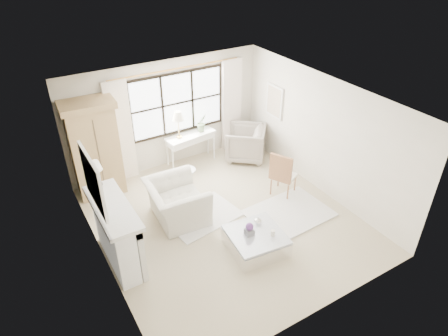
{
  "coord_description": "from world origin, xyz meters",
  "views": [
    {
      "loc": [
        -3.39,
        -5.62,
        5.4
      ],
      "look_at": [
        0.1,
        0.2,
        1.15
      ],
      "focal_mm": 32.0,
      "sensor_mm": 36.0,
      "label": 1
    }
  ],
  "objects": [
    {
      "name": "mantel_lamp",
      "position": [
        -2.25,
        0.73,
        1.65
      ],
      "size": [
        0.22,
        0.22,
        0.51
      ],
      "color": "black",
      "rests_on": "fireplace"
    },
    {
      "name": "ceiling",
      "position": [
        0.0,
        0.0,
        2.7
      ],
      "size": [
        5.5,
        5.5,
        0.0
      ],
      "primitive_type": "plane",
      "rotation": [
        3.14,
        0.0,
        0.0
      ],
      "color": "white",
      "rests_on": "ground"
    },
    {
      "name": "wall_left",
      "position": [
        -2.5,
        0.0,
        1.35
      ],
      "size": [
        0.0,
        5.5,
        5.5
      ],
      "primitive_type": "plane",
      "rotation": [
        1.57,
        0.0,
        1.57
      ],
      "color": "beige",
      "rests_on": "ground"
    },
    {
      "name": "window_pane",
      "position": [
        0.3,
        2.73,
        1.6
      ],
      "size": [
        2.4,
        0.02,
        1.5
      ],
      "primitive_type": "cube",
      "color": "white",
      "rests_on": "wall_back"
    },
    {
      "name": "art_frame",
      "position": [
        2.47,
        1.7,
        1.55
      ],
      "size": [
        0.04,
        0.62,
        0.82
      ],
      "primitive_type": "cube",
      "color": "white",
      "rests_on": "wall_right"
    },
    {
      "name": "club_armchair",
      "position": [
        -0.82,
        0.59,
        0.41
      ],
      "size": [
        1.2,
        1.35,
        0.83
      ],
      "primitive_type": "imported",
      "rotation": [
        0.0,
        0.0,
        1.5
      ],
      "color": "beige",
      "rests_on": "floor"
    },
    {
      "name": "console_lamp",
      "position": [
        0.18,
        2.49,
        1.36
      ],
      "size": [
        0.28,
        0.28,
        0.69
      ],
      "color": "#AE893C",
      "rests_on": "console_table"
    },
    {
      "name": "orchid_plant",
      "position": [
        0.83,
        2.5,
        1.04
      ],
      "size": [
        0.28,
        0.23,
        0.47
      ],
      "primitive_type": "imported",
      "rotation": [
        0.0,
        0.0,
        0.09
      ],
      "color": "#5D764F",
      "rests_on": "console_table"
    },
    {
      "name": "curtain_right",
      "position": [
        1.8,
        2.65,
        1.24
      ],
      "size": [
        0.55,
        0.1,
        2.47
      ],
      "primitive_type": "cube",
      "color": "white",
      "rests_on": "ground"
    },
    {
      "name": "wall_right",
      "position": [
        2.5,
        0.0,
        1.35
      ],
      "size": [
        0.0,
        5.5,
        5.5
      ],
      "primitive_type": "plane",
      "rotation": [
        1.57,
        0.0,
        -1.57
      ],
      "color": "silver",
      "rests_on": "ground"
    },
    {
      "name": "console_table",
      "position": [
        0.48,
        2.49,
        0.4
      ],
      "size": [
        1.35,
        0.63,
        0.8
      ],
      "rotation": [
        0.0,
        0.0,
        0.14
      ],
      "color": "white",
      "rests_on": "floor"
    },
    {
      "name": "pillar_candle",
      "position": [
        0.3,
        -1.25,
        0.44
      ],
      "size": [
        0.08,
        0.08,
        0.12
      ],
      "primitive_type": "cylinder",
      "color": "silver",
      "rests_on": "coffee_table"
    },
    {
      "name": "wingback_chair",
      "position": [
        1.8,
        1.94,
        0.44
      ],
      "size": [
        1.35,
        1.35,
        0.88
      ],
      "primitive_type": "imported",
      "rotation": [
        0.0,
        0.0,
        -2.27
      ],
      "color": "gray",
      "rests_on": "floor"
    },
    {
      "name": "armoire",
      "position": [
        -1.89,
        2.37,
        1.14
      ],
      "size": [
        1.16,
        0.76,
        2.24
      ],
      "rotation": [
        0.0,
        0.0,
        -0.05
      ],
      "color": "tan",
      "rests_on": "floor"
    },
    {
      "name": "mirror_glass",
      "position": [
        -2.44,
        0.0,
        1.84
      ],
      "size": [
        0.02,
        1.0,
        0.8
      ],
      "primitive_type": "cube",
      "color": "silver",
      "rests_on": "wall_left"
    },
    {
      "name": "wall_front",
      "position": [
        0.0,
        -2.75,
        1.35
      ],
      "size": [
        5.0,
        0.0,
        5.0
      ],
      "primitive_type": "plane",
      "rotation": [
        -1.57,
        0.0,
        0.0
      ],
      "color": "beige",
      "rests_on": "ground"
    },
    {
      "name": "mirror_frame",
      "position": [
        -2.47,
        0.0,
        1.84
      ],
      "size": [
        0.05,
        1.15,
        0.95
      ],
      "primitive_type": "cube",
      "color": "white",
      "rests_on": "wall_left"
    },
    {
      "name": "planter_box",
      "position": [
        -0.07,
        -1.0,
        0.44
      ],
      "size": [
        0.17,
        0.17,
        0.12
      ],
      "primitive_type": "cube",
      "rotation": [
        0.0,
        0.0,
        -0.08
      ],
      "color": "slate",
      "rests_on": "coffee_table"
    },
    {
      "name": "floor",
      "position": [
        0.0,
        0.0,
        0.0
      ],
      "size": [
        5.5,
        5.5,
        0.0
      ],
      "primitive_type": "plane",
      "color": "#C3B391",
      "rests_on": "ground"
    },
    {
      "name": "rug_right",
      "position": [
        1.3,
        -0.54,
        0.02
      ],
      "size": [
        1.76,
        1.36,
        0.03
      ],
      "primitive_type": "cube",
      "rotation": [
        0.0,
        0.0,
        0.05
      ],
      "color": "silver",
      "rests_on": "floor"
    },
    {
      "name": "coffee_vase",
      "position": [
        0.26,
        -0.82,
        0.46
      ],
      "size": [
        0.18,
        0.18,
        0.15
      ],
      "primitive_type": "imported",
      "rotation": [
        0.0,
        0.0,
        -0.29
      ],
      "color": "silver",
      "rests_on": "coffee_table"
    },
    {
      "name": "rug_left",
      "position": [
        -0.36,
        0.35,
        0.01
      ],
      "size": [
        1.66,
        1.29,
        0.03
      ],
      "primitive_type": "cube",
      "rotation": [
        0.0,
        0.0,
        0.15
      ],
      "color": "silver",
      "rests_on": "floor"
    },
    {
      "name": "planter_flowers",
      "position": [
        -0.07,
        -1.0,
        0.57
      ],
      "size": [
        0.15,
        0.15,
        0.15
      ],
      "primitive_type": "sphere",
      "color": "#592E73",
      "rests_on": "planter_box"
    },
    {
      "name": "wall_back",
      "position": [
        0.0,
        2.75,
        1.35
      ],
      "size": [
        5.0,
        0.0,
        5.0
      ],
      "primitive_type": "plane",
      "rotation": [
        1.57,
        0.0,
        0.0
      ],
      "color": "beige",
      "rests_on": "ground"
    },
    {
      "name": "art_canvas",
      "position": [
        2.45,
        1.7,
        1.55
      ],
      "size": [
        0.01,
        0.52,
        0.72
      ],
      "primitive_type": "cube",
      "color": "beige",
      "rests_on": "wall_right"
    },
    {
      "name": "window_frame",
      "position": [
        0.3,
        2.72,
        1.6
      ],
      "size": [
        2.5,
        0.04,
        1.5
      ],
      "primitive_type": null,
      "color": "black",
      "rests_on": "wall_back"
    },
    {
      "name": "curtain_left",
      "position": [
        -1.2,
        2.65,
        1.24
      ],
      "size": [
        0.55,
        0.1,
        2.47
      ],
      "primitive_type": "cube",
      "color": "white",
      "rests_on": "ground"
    },
    {
      "name": "curtain_rod",
      "position": [
        0.3,
        2.67,
        2.47
      ],
      "size": [
        3.3,
        0.04,
        0.04
      ],
      "primitive_type": "cylinder",
      "rotation": [
        0.0,
        1.57,
        0.0
      ],
      "color": "#C78D45",
      "rests_on": "wall_back"
    },
    {
      "name": "french_chair",
      "position": [
        1.63,
        0.14,
        0.31
      ],
      "size": [
        0.65,
        0.65,
        1.08
      ],
      "rotation": [
        0.0,
        0.0,
        2.05
      ],
      "color": "#AA7047",
      "rests_on": "floor"
    },
    {
      "name": "coffee_table",
      "position": [
        0.06,
        -1.05,
        0.18
      ],
      "size": [
        1.1,
        1.1,
        0.38
      ],
      "rotation": [
        0.0,
        0.0,
        -0.11
      ],
      "color": "white",
      "rests_on": "floor"
    },
    {
      "name": "fireplace",
      "position": [
        -2.27,
        0.0,
        0.65
      ],
      "size": [
        0.58,
        1.66,
        1.26
      ],
      "color": "silver",
      "rests_on": "ground"
    },
    {
      "name": "side_table",
      "position": [
        -0.13,
        1.47,
        0.33
      ],
      "size": [
        0.4,
        0.4,
        0.51
      ],
      "color": "white",
      "rests_on": "floor"
    }
  ]
}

